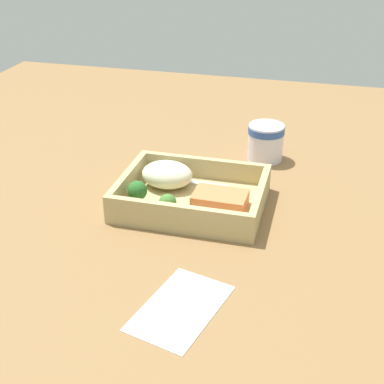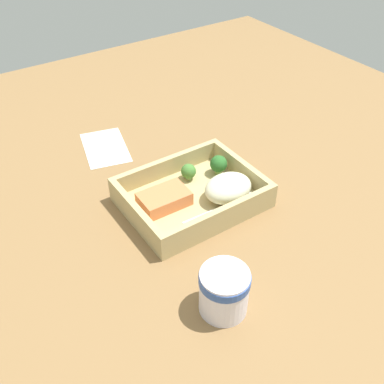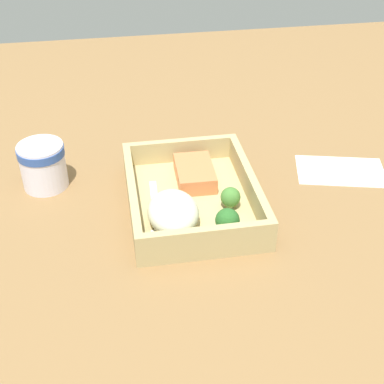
% 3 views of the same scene
% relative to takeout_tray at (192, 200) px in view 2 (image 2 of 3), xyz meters
% --- Properties ---
extents(ground_plane, '(1.60, 1.60, 0.02)m').
position_rel_takeout_tray_xyz_m(ground_plane, '(0.00, 0.00, -0.02)').
color(ground_plane, olive).
extents(takeout_tray, '(0.25, 0.19, 0.01)m').
position_rel_takeout_tray_xyz_m(takeout_tray, '(0.00, 0.00, 0.00)').
color(takeout_tray, tan).
rests_on(takeout_tray, ground_plane).
extents(tray_rim, '(0.25, 0.19, 0.04)m').
position_rel_takeout_tray_xyz_m(tray_rim, '(0.00, 0.00, 0.03)').
color(tray_rim, tan).
rests_on(tray_rim, takeout_tray).
extents(salmon_fillet, '(0.09, 0.06, 0.03)m').
position_rel_takeout_tray_xyz_m(salmon_fillet, '(-0.05, 0.01, 0.02)').
color(salmon_fillet, '#E47A48').
rests_on(salmon_fillet, takeout_tray).
extents(mashed_potatoes, '(0.09, 0.07, 0.05)m').
position_rel_takeout_tray_xyz_m(mashed_potatoes, '(0.06, -0.04, 0.03)').
color(mashed_potatoes, beige).
rests_on(mashed_potatoes, takeout_tray).
extents(broccoli_floret_1, '(0.03, 0.03, 0.04)m').
position_rel_takeout_tray_xyz_m(broccoli_floret_1, '(0.09, 0.04, 0.03)').
color(broccoli_floret_1, '#82AA59').
rests_on(broccoli_floret_1, takeout_tray).
extents(broccoli_floret_2, '(0.03, 0.03, 0.03)m').
position_rel_takeout_tray_xyz_m(broccoli_floret_2, '(0.03, 0.05, 0.02)').
color(broccoli_floret_2, '#82A461').
rests_on(broccoli_floret_2, takeout_tray).
extents(fork, '(0.16, 0.02, 0.00)m').
position_rel_takeout_tray_xyz_m(fork, '(0.03, -0.06, 0.01)').
color(fork, silver).
rests_on(fork, takeout_tray).
extents(paper_cup, '(0.07, 0.07, 0.08)m').
position_rel_takeout_tray_xyz_m(paper_cup, '(-0.10, -0.23, 0.04)').
color(paper_cup, white).
rests_on(paper_cup, ground_plane).
extents(receipt_slip, '(0.13, 0.17, 0.00)m').
position_rel_takeout_tray_xyz_m(receipt_slip, '(-0.06, 0.27, -0.00)').
color(receipt_slip, white).
rests_on(receipt_slip, ground_plane).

